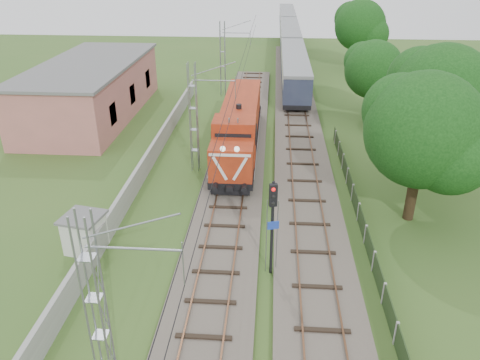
# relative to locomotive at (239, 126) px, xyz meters

# --- Properties ---
(ground) EXTENTS (140.00, 140.00, 0.00)m
(ground) POSITION_rel_locomotive_xyz_m (0.00, -15.69, -2.22)
(ground) COLOR #355921
(ground) RESTS_ON ground
(track_main) EXTENTS (4.20, 70.00, 0.45)m
(track_main) POSITION_rel_locomotive_xyz_m (0.00, -8.69, -2.04)
(track_main) COLOR #6B6054
(track_main) RESTS_ON ground
(track_side) EXTENTS (4.20, 80.00, 0.45)m
(track_side) POSITION_rel_locomotive_xyz_m (5.00, 4.31, -2.04)
(track_side) COLOR #6B6054
(track_side) RESTS_ON ground
(catenary) EXTENTS (3.31, 70.00, 8.00)m
(catenary) POSITION_rel_locomotive_xyz_m (-2.95, -3.69, 1.83)
(catenary) COLOR gray
(catenary) RESTS_ON ground
(boundary_wall) EXTENTS (0.25, 40.00, 1.50)m
(boundary_wall) POSITION_rel_locomotive_xyz_m (-6.50, -3.69, -1.47)
(boundary_wall) COLOR #9E9E99
(boundary_wall) RESTS_ON ground
(station_building) EXTENTS (8.40, 20.40, 5.22)m
(station_building) POSITION_rel_locomotive_xyz_m (-15.00, 8.31, 0.41)
(station_building) COLOR #BB6A64
(station_building) RESTS_ON ground
(fence) EXTENTS (0.12, 32.00, 1.20)m
(fence) POSITION_rel_locomotive_xyz_m (8.00, -12.69, -1.62)
(fence) COLOR black
(fence) RESTS_ON ground
(locomotive) EXTENTS (2.96, 16.92, 4.30)m
(locomotive) POSITION_rel_locomotive_xyz_m (0.00, 0.00, 0.00)
(locomotive) COLOR black
(locomotive) RESTS_ON ground
(coach_rake) EXTENTS (2.89, 64.54, 3.35)m
(coach_rake) POSITION_rel_locomotive_xyz_m (5.00, 41.53, 0.20)
(coach_rake) COLOR black
(coach_rake) RESTS_ON ground
(signal_post) EXTENTS (0.57, 0.45, 5.23)m
(signal_post) POSITION_rel_locomotive_xyz_m (2.75, -15.82, 1.37)
(signal_post) COLOR black
(signal_post) RESTS_ON ground
(relay_hut) EXTENTS (2.39, 2.39, 2.12)m
(relay_hut) POSITION_rel_locomotive_xyz_m (-7.40, -14.36, -1.15)
(relay_hut) COLOR silver
(relay_hut) RESTS_ON ground
(tree_a) EXTENTS (7.02, 6.68, 9.10)m
(tree_a) POSITION_rel_locomotive_xyz_m (11.21, -9.74, 3.45)
(tree_a) COLOR #3A2D17
(tree_a) RESTS_ON ground
(tree_b) EXTENTS (7.31, 6.96, 9.47)m
(tree_b) POSITION_rel_locomotive_xyz_m (14.04, -3.46, 3.69)
(tree_b) COLOR #3A2D17
(tree_b) RESTS_ON ground
(tree_c) EXTENTS (5.74, 5.46, 7.44)m
(tree_c) POSITION_rel_locomotive_xyz_m (12.06, 9.48, 2.42)
(tree_c) COLOR #3A2D17
(tree_c) RESTS_ON ground
(tree_d) EXTENTS (6.99, 6.66, 9.07)m
(tree_d) POSITION_rel_locomotive_xyz_m (13.94, 30.24, 3.44)
(tree_d) COLOR #3A2D17
(tree_d) RESTS_ON ground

